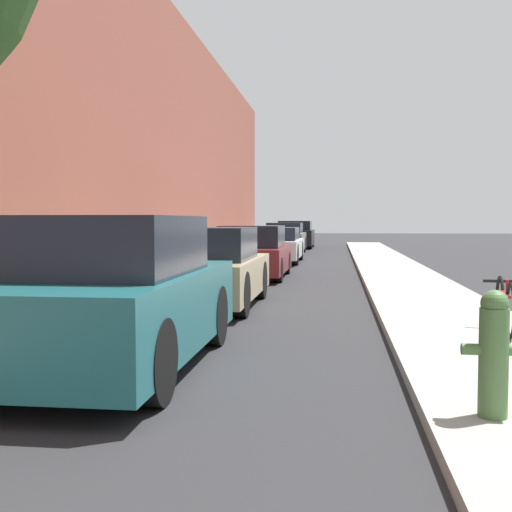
{
  "coord_description": "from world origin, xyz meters",
  "views": [
    {
      "loc": [
        1.27,
        1.73,
        1.49
      ],
      "look_at": [
        0.02,
        11.64,
        0.93
      ],
      "focal_mm": 44.84,
      "sensor_mm": 36.0,
      "label": 1
    }
  ],
  "objects_px": {
    "parked_car_white": "(277,245)",
    "parked_car_grey": "(285,239)",
    "parked_car_black": "(295,235)",
    "parked_car_teal": "(117,297)",
    "parked_car_champagne": "(207,269)",
    "parked_car_maroon": "(253,253)",
    "bicycle": "(505,305)",
    "fire_hydrant": "(494,352)"
  },
  "relations": [
    {
      "from": "parked_car_teal",
      "to": "parked_car_champagne",
      "type": "bearing_deg",
      "value": 90.33
    },
    {
      "from": "parked_car_champagne",
      "to": "parked_car_maroon",
      "type": "xyz_separation_m",
      "value": [
        0.07,
        5.6,
        -0.02
      ]
    },
    {
      "from": "parked_car_maroon",
      "to": "bicycle",
      "type": "height_order",
      "value": "parked_car_maroon"
    },
    {
      "from": "parked_car_maroon",
      "to": "parked_car_white",
      "type": "bearing_deg",
      "value": 89.63
    },
    {
      "from": "parked_car_champagne",
      "to": "parked_car_white",
      "type": "xyz_separation_m",
      "value": [
        0.1,
        11.68,
        -0.04
      ]
    },
    {
      "from": "parked_car_white",
      "to": "parked_car_grey",
      "type": "xyz_separation_m",
      "value": [
        -0.18,
        6.04,
        0.06
      ]
    },
    {
      "from": "parked_car_champagne",
      "to": "parked_car_maroon",
      "type": "relative_size",
      "value": 0.98
    },
    {
      "from": "parked_car_maroon",
      "to": "parked_car_grey",
      "type": "bearing_deg",
      "value": 90.66
    },
    {
      "from": "parked_car_white",
      "to": "fire_hydrant",
      "type": "height_order",
      "value": "parked_car_white"
    },
    {
      "from": "parked_car_grey",
      "to": "bicycle",
      "type": "height_order",
      "value": "parked_car_grey"
    },
    {
      "from": "parked_car_black",
      "to": "parked_car_maroon",
      "type": "bearing_deg",
      "value": -89.81
    },
    {
      "from": "bicycle",
      "to": "parked_car_champagne",
      "type": "bearing_deg",
      "value": 154.79
    },
    {
      "from": "parked_car_black",
      "to": "fire_hydrant",
      "type": "bearing_deg",
      "value": -83.69
    },
    {
      "from": "parked_car_champagne",
      "to": "fire_hydrant",
      "type": "height_order",
      "value": "parked_car_champagne"
    },
    {
      "from": "parked_car_champagne",
      "to": "parked_car_grey",
      "type": "distance_m",
      "value": 17.72
    },
    {
      "from": "parked_car_grey",
      "to": "parked_car_teal",
      "type": "bearing_deg",
      "value": -89.74
    },
    {
      "from": "parked_car_white",
      "to": "bicycle",
      "type": "relative_size",
      "value": 2.92
    },
    {
      "from": "parked_car_champagne",
      "to": "parked_car_white",
      "type": "bearing_deg",
      "value": 89.49
    },
    {
      "from": "parked_car_teal",
      "to": "parked_car_white",
      "type": "xyz_separation_m",
      "value": [
        0.08,
        16.31,
        -0.12
      ]
    },
    {
      "from": "parked_car_teal",
      "to": "parked_car_grey",
      "type": "height_order",
      "value": "parked_car_teal"
    },
    {
      "from": "parked_car_white",
      "to": "parked_car_grey",
      "type": "distance_m",
      "value": 6.04
    },
    {
      "from": "parked_car_grey",
      "to": "parked_car_black",
      "type": "relative_size",
      "value": 0.94
    },
    {
      "from": "parked_car_champagne",
      "to": "parked_car_white",
      "type": "height_order",
      "value": "parked_car_champagne"
    },
    {
      "from": "parked_car_maroon",
      "to": "fire_hydrant",
      "type": "xyz_separation_m",
      "value": [
        3.23,
        -11.81,
        -0.06
      ]
    },
    {
      "from": "parked_car_grey",
      "to": "parked_car_black",
      "type": "distance_m",
      "value": 5.78
    },
    {
      "from": "parked_car_champagne",
      "to": "fire_hydrant",
      "type": "relative_size",
      "value": 4.39
    },
    {
      "from": "parked_car_teal",
      "to": "parked_car_black",
      "type": "height_order",
      "value": "parked_car_teal"
    },
    {
      "from": "parked_car_black",
      "to": "parked_car_white",
      "type": "bearing_deg",
      "value": -89.53
    },
    {
      "from": "parked_car_champagne",
      "to": "bicycle",
      "type": "height_order",
      "value": "parked_car_champagne"
    },
    {
      "from": "parked_car_champagne",
      "to": "parked_car_grey",
      "type": "relative_size",
      "value": 0.94
    },
    {
      "from": "parked_car_champagne",
      "to": "bicycle",
      "type": "distance_m",
      "value": 5.03
    },
    {
      "from": "parked_car_teal",
      "to": "parked_car_grey",
      "type": "xyz_separation_m",
      "value": [
        -0.1,
        22.35,
        -0.06
      ]
    },
    {
      "from": "parked_car_maroon",
      "to": "parked_car_black",
      "type": "distance_m",
      "value": 17.89
    },
    {
      "from": "parked_car_maroon",
      "to": "bicycle",
      "type": "bearing_deg",
      "value": -63.1
    },
    {
      "from": "parked_car_maroon",
      "to": "bicycle",
      "type": "distance_m",
      "value": 9.27
    },
    {
      "from": "parked_car_maroon",
      "to": "parked_car_black",
      "type": "xyz_separation_m",
      "value": [
        -0.06,
        17.89,
        0.06
      ]
    },
    {
      "from": "parked_car_maroon",
      "to": "parked_car_grey",
      "type": "xyz_separation_m",
      "value": [
        -0.14,
        12.12,
        0.04
      ]
    },
    {
      "from": "parked_car_champagne",
      "to": "bicycle",
      "type": "bearing_deg",
      "value": -32.0
    },
    {
      "from": "fire_hydrant",
      "to": "parked_car_black",
      "type": "bearing_deg",
      "value": 96.31
    },
    {
      "from": "parked_car_teal",
      "to": "parked_car_champagne",
      "type": "height_order",
      "value": "parked_car_teal"
    },
    {
      "from": "parked_car_maroon",
      "to": "parked_car_black",
      "type": "height_order",
      "value": "parked_car_black"
    },
    {
      "from": "parked_car_maroon",
      "to": "fire_hydrant",
      "type": "bearing_deg",
      "value": -74.71
    }
  ]
}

